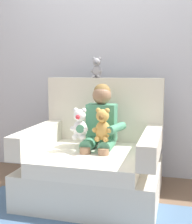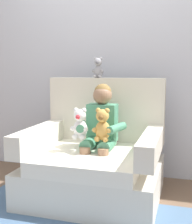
% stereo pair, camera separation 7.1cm
% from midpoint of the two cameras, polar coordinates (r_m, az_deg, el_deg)
% --- Properties ---
extents(ground_plane, '(8.00, 8.00, 0.00)m').
position_cam_midpoint_polar(ground_plane, '(2.81, 0.29, -15.84)').
color(ground_plane, brown).
extents(back_wall, '(6.00, 0.10, 2.60)m').
position_cam_midpoint_polar(back_wall, '(3.31, 4.07, 10.78)').
color(back_wall, silver).
rests_on(back_wall, ground).
extents(armchair, '(1.15, 0.99, 1.06)m').
position_cam_midpoint_polar(armchair, '(2.75, 0.63, -9.32)').
color(armchair, silver).
rests_on(armchair, ground).
extents(seated_child, '(0.45, 0.39, 0.82)m').
position_cam_midpoint_polar(seated_child, '(2.69, 1.59, -2.54)').
color(seated_child, '#4C9370').
rests_on(seated_child, armchair).
extents(plush_white, '(0.16, 0.13, 0.27)m').
position_cam_midpoint_polar(plush_white, '(2.60, -2.27, -2.37)').
color(plush_white, white).
rests_on(plush_white, armchair).
extents(plush_honey, '(0.17, 0.14, 0.28)m').
position_cam_midpoint_polar(plush_honey, '(2.53, 2.04, -2.59)').
color(plush_honey, gold).
rests_on(plush_honey, armchair).
extents(plush_grey_on_backrest, '(0.12, 0.10, 0.20)m').
position_cam_midpoint_polar(plush_grey_on_backrest, '(3.00, 1.10, 8.26)').
color(plush_grey_on_backrest, '#9E9EA3').
rests_on(plush_grey_on_backrest, armchair).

